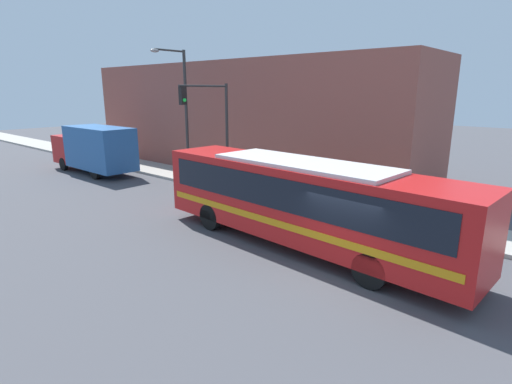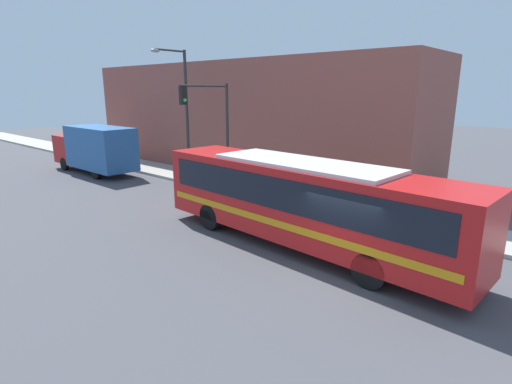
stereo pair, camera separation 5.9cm
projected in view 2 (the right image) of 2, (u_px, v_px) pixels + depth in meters
The scene contains 9 objects.
ground_plane at pixel (346, 273), 12.39m from camera, with size 120.00×120.00×0.00m, color #47474C.
sidewalk at pixel (144, 166), 29.46m from camera, with size 2.83×70.00×0.16m.
building_facade at pixel (241, 117), 28.07m from camera, with size 6.00×26.36×7.34m.
city_bus at pixel (301, 198), 14.03m from camera, with size 3.15×12.31×3.15m.
delivery_truck at pixel (95, 148), 27.03m from camera, with size 2.33×7.66×3.19m.
fire_hydrant at pixel (317, 200), 18.77m from camera, with size 0.28×0.38×0.71m.
traffic_light_pole at pixel (213, 119), 21.11m from camera, with size 3.28×0.35×5.71m.
parking_meter at pixel (255, 176), 21.12m from camera, with size 0.14×0.14×1.40m.
street_lamp at pixel (183, 105), 23.89m from camera, with size 2.40×0.28×7.65m.
Camera 2 is at (-10.41, -5.40, 5.50)m, focal length 28.00 mm.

